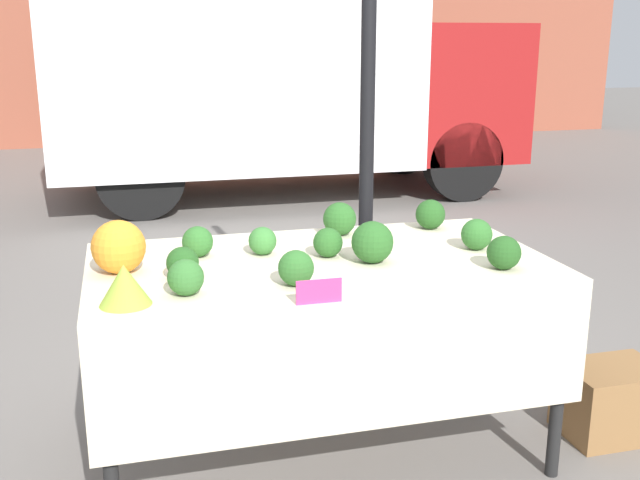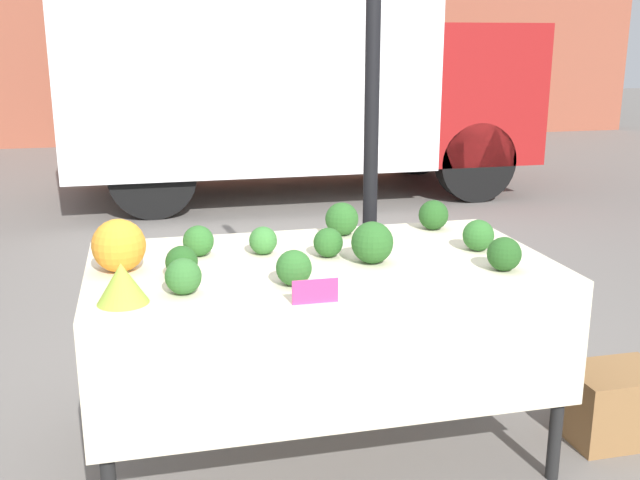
% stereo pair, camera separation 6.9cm
% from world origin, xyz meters
% --- Properties ---
extents(ground_plane, '(40.00, 40.00, 0.00)m').
position_xyz_m(ground_plane, '(0.00, 0.00, 0.00)').
color(ground_plane, slate).
extents(tent_pole, '(0.07, 0.07, 2.44)m').
position_xyz_m(tent_pole, '(0.42, 0.71, 1.22)').
color(tent_pole, black).
rests_on(tent_pole, ground_plane).
extents(parked_truck, '(4.78, 2.10, 2.34)m').
position_xyz_m(parked_truck, '(0.86, 5.22, 1.27)').
color(parked_truck, white).
rests_on(parked_truck, ground_plane).
extents(market_table, '(1.75, 0.97, 0.81)m').
position_xyz_m(market_table, '(0.00, -0.07, 0.72)').
color(market_table, beige).
rests_on(market_table, ground_plane).
extents(orange_cauliflower, '(0.20, 0.20, 0.20)m').
position_xyz_m(orange_cauliflower, '(-0.75, 0.03, 0.91)').
color(orange_cauliflower, orange).
rests_on(orange_cauliflower, market_table).
extents(romanesco_head, '(0.17, 0.17, 0.13)m').
position_xyz_m(romanesco_head, '(-0.73, -0.32, 0.88)').
color(romanesco_head, '#93B238').
rests_on(romanesco_head, market_table).
extents(broccoli_head_0, '(0.12, 0.12, 0.12)m').
position_xyz_m(broccoli_head_0, '(-0.45, 0.17, 0.87)').
color(broccoli_head_0, '#2D6628').
rests_on(broccoli_head_0, market_table).
extents(broccoli_head_1, '(0.13, 0.13, 0.13)m').
position_xyz_m(broccoli_head_1, '(0.65, -0.02, 0.87)').
color(broccoli_head_1, '#2D6628').
rests_on(broccoli_head_1, market_table).
extents(broccoli_head_2, '(0.13, 0.13, 0.13)m').
position_xyz_m(broccoli_head_2, '(-0.16, -0.27, 0.87)').
color(broccoli_head_2, '#2D6628').
rests_on(broccoli_head_2, market_table).
extents(broccoli_head_3, '(0.12, 0.12, 0.12)m').
position_xyz_m(broccoli_head_3, '(-0.53, -0.10, 0.87)').
color(broccoli_head_3, '#23511E').
rests_on(broccoli_head_3, market_table).
extents(broccoli_head_4, '(0.14, 0.14, 0.14)m').
position_xyz_m(broccoli_head_4, '(0.18, 0.35, 0.88)').
color(broccoli_head_4, '#285B23').
rests_on(broccoli_head_4, market_table).
extents(broccoli_head_5, '(0.13, 0.13, 0.13)m').
position_xyz_m(broccoli_head_5, '(0.60, 0.35, 0.88)').
color(broccoli_head_5, '#23511E').
rests_on(broccoli_head_5, market_table).
extents(broccoli_head_6, '(0.12, 0.12, 0.12)m').
position_xyz_m(broccoli_head_6, '(0.04, 0.03, 0.87)').
color(broccoli_head_6, '#285B23').
rests_on(broccoli_head_6, market_table).
extents(broccoli_head_7, '(0.13, 0.13, 0.13)m').
position_xyz_m(broccoli_head_7, '(0.63, -0.29, 0.87)').
color(broccoli_head_7, '#23511E').
rests_on(broccoli_head_7, market_table).
extents(broccoli_head_8, '(0.16, 0.16, 0.16)m').
position_xyz_m(broccoli_head_8, '(0.18, -0.08, 0.89)').
color(broccoli_head_8, '#285B23').
rests_on(broccoli_head_8, market_table).
extents(broccoli_head_9, '(0.12, 0.12, 0.12)m').
position_xyz_m(broccoli_head_9, '(-0.54, -0.28, 0.87)').
color(broccoli_head_9, '#336B2D').
rests_on(broccoli_head_9, market_table).
extents(broccoli_head_10, '(0.11, 0.11, 0.11)m').
position_xyz_m(broccoli_head_10, '(-0.20, 0.13, 0.87)').
color(broccoli_head_10, '#387533').
rests_on(broccoli_head_10, market_table).
extents(price_sign, '(0.15, 0.01, 0.08)m').
position_xyz_m(price_sign, '(-0.13, -0.47, 0.85)').
color(price_sign, '#E53D84').
rests_on(price_sign, market_table).
extents(produce_crate, '(0.40, 0.30, 0.30)m').
position_xyz_m(produce_crate, '(1.22, -0.20, 0.15)').
color(produce_crate, olive).
rests_on(produce_crate, ground_plane).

